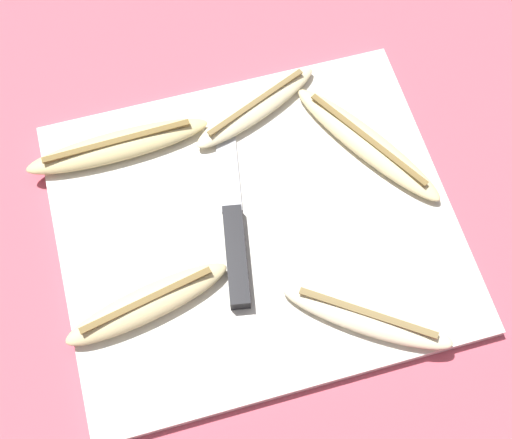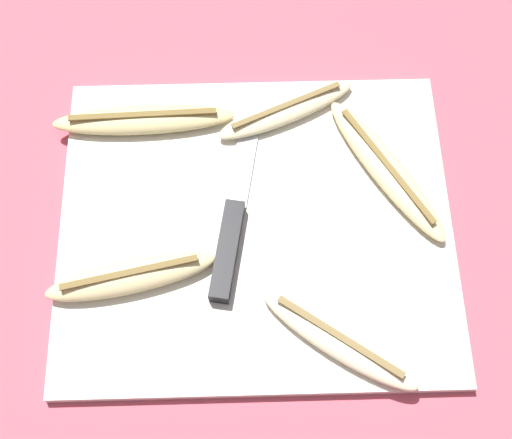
# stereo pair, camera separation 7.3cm
# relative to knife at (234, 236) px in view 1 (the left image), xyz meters

# --- Properties ---
(ground_plane) EXTENTS (4.00, 4.00, 0.00)m
(ground_plane) POSITION_rel_knife_xyz_m (0.03, 0.01, -0.02)
(ground_plane) COLOR #C65160
(cutting_board) EXTENTS (0.41, 0.35, 0.01)m
(cutting_board) POSITION_rel_knife_xyz_m (0.03, 0.01, -0.01)
(cutting_board) COLOR silver
(cutting_board) RESTS_ON ground_plane
(knife) EXTENTS (0.06, 0.24, 0.02)m
(knife) POSITION_rel_knife_xyz_m (0.00, 0.00, 0.00)
(knife) COLOR black
(knife) RESTS_ON cutting_board
(banana_ripe_center) EXTENTS (0.13, 0.19, 0.02)m
(banana_ripe_center) POSITION_rel_knife_xyz_m (0.17, 0.07, 0.00)
(banana_ripe_center) COLOR beige
(banana_ripe_center) RESTS_ON cutting_board
(banana_cream_curved) EXTENTS (0.16, 0.10, 0.02)m
(banana_cream_curved) POSITION_rel_knife_xyz_m (0.06, 0.14, 0.00)
(banana_cream_curved) COLOR beige
(banana_cream_curved) RESTS_ON cutting_board
(banana_mellow_near) EXTENTS (0.17, 0.07, 0.02)m
(banana_mellow_near) POSITION_rel_knife_xyz_m (-0.10, -0.05, 0.00)
(banana_mellow_near) COLOR beige
(banana_mellow_near) RESTS_ON cutting_board
(banana_spotted_left) EXTENTS (0.20, 0.04, 0.02)m
(banana_spotted_left) POSITION_rel_knife_xyz_m (-0.09, 0.13, 0.00)
(banana_spotted_left) COLOR #DBC684
(banana_spotted_left) RESTS_ON cutting_board
(banana_bright_far) EXTENTS (0.16, 0.13, 0.02)m
(banana_bright_far) POSITION_rel_knife_xyz_m (0.10, -0.12, 0.00)
(banana_bright_far) COLOR beige
(banana_bright_far) RESTS_ON cutting_board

